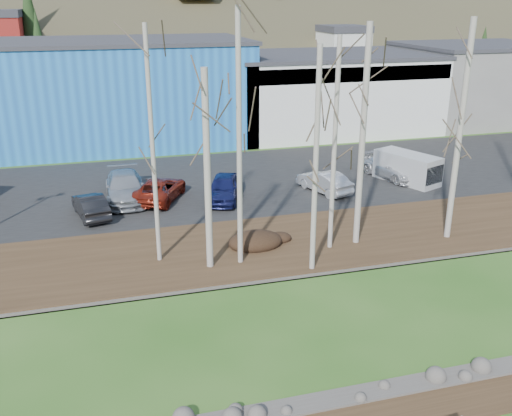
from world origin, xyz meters
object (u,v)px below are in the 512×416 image
object	(u,v)px
car_4	(224,188)
van_white	(409,168)
car_3	(125,187)
car_5	(324,182)
car_2	(159,189)
car_1	(91,205)
car_6	(391,167)

from	to	relation	value
car_4	van_white	world-z (taller)	van_white
car_3	van_white	distance (m)	17.95
car_3	car_4	world-z (taller)	car_3
car_3	car_5	distance (m)	12.00
car_2	van_white	bearing A→B (deg)	-157.05
car_2	car_1	bearing A→B (deg)	50.56
car_6	van_white	xyz separation A→B (m)	(0.61, -1.26, 0.25)
car_1	van_white	size ratio (longest dim) A/B	0.85
car_2	car_6	world-z (taller)	car_6
car_4	car_5	size ratio (longest dim) A/B	1.10
car_1	car_2	world-z (taller)	car_2
car_2	car_4	size ratio (longest dim) A/B	1.08
car_1	car_4	world-z (taller)	car_4
car_4	car_6	size ratio (longest dim) A/B	0.93
car_4	car_5	xyz separation A→B (m)	(6.27, -0.18, -0.09)
car_2	car_5	xyz separation A→B (m)	(9.93, -1.24, -0.00)
van_white	car_3	bearing A→B (deg)	153.50
car_5	car_6	size ratio (longest dim) A/B	0.84
car_3	car_5	world-z (taller)	car_3
car_1	car_2	size ratio (longest dim) A/B	0.83
van_white	car_2	bearing A→B (deg)	154.94
car_5	van_white	world-z (taller)	van_white
car_1	van_white	distance (m)	19.90
car_2	car_5	distance (m)	10.01
car_1	car_4	distance (m)	7.61
car_3	van_white	size ratio (longest dim) A/B	1.17
car_1	car_5	bearing A→B (deg)	170.10
car_1	car_4	size ratio (longest dim) A/B	0.89
car_2	car_6	size ratio (longest dim) A/B	1.00
van_white	car_6	bearing A→B (deg)	94.00
car_5	van_white	size ratio (longest dim) A/B	0.86
car_3	car_4	xyz separation A→B (m)	(5.59, -1.62, -0.04)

